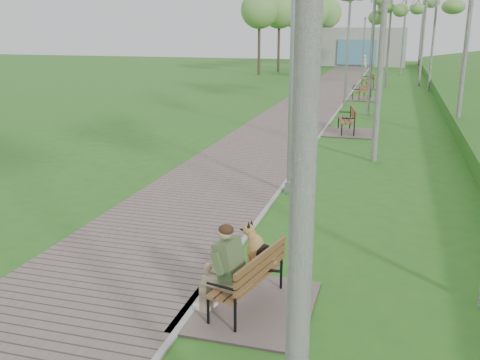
# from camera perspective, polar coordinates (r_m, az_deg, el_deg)

# --- Properties ---
(ground) EXTENTS (120.00, 120.00, 0.00)m
(ground) POSITION_cam_1_polar(r_m,az_deg,el_deg) (11.71, 1.69, -4.75)
(ground) COLOR #276120
(ground) RESTS_ON ground
(walkway) EXTENTS (3.50, 67.00, 0.04)m
(walkway) POSITION_cam_1_polar(r_m,az_deg,el_deg) (32.67, 8.22, 8.66)
(walkway) COLOR #6A5956
(walkway) RESTS_ON ground
(kerb) EXTENTS (0.10, 67.00, 0.05)m
(kerb) POSITION_cam_1_polar(r_m,az_deg,el_deg) (32.48, 11.31, 8.48)
(kerb) COLOR #999993
(kerb) RESTS_ON ground
(building_north) EXTENTS (10.00, 5.20, 4.00)m
(building_north) POSITION_cam_1_polar(r_m,az_deg,el_deg) (61.76, 12.53, 13.73)
(building_north) COLOR #9E9E99
(building_north) RESTS_ON ground
(bench_main) EXTENTS (1.92, 2.13, 1.67)m
(bench_main) POSITION_cam_1_polar(r_m,az_deg,el_deg) (8.22, 0.26, -10.62)
(bench_main) COLOR #6A5956
(bench_main) RESTS_ON ground
(bench_second) EXTENTS (2.04, 2.27, 1.25)m
(bench_second) POSITION_cam_1_polar(r_m,az_deg,el_deg) (22.09, 11.24, 5.55)
(bench_second) COLOR #6A5956
(bench_second) RESTS_ON ground
(bench_third) EXTENTS (1.81, 2.01, 1.11)m
(bench_third) POSITION_cam_1_polar(r_m,az_deg,el_deg) (32.60, 12.85, 8.74)
(bench_third) COLOR #6A5956
(bench_third) RESTS_ON ground
(bench_far) EXTENTS (2.01, 2.23, 1.23)m
(bench_far) POSITION_cam_1_polar(r_m,az_deg,el_deg) (38.91, 13.45, 9.88)
(bench_far) COLOR #6A5956
(bench_far) RESTS_ON ground
(lamp_post_near) EXTENTS (0.21, 0.21, 5.50)m
(lamp_post_near) POSITION_cam_1_polar(r_m,az_deg,el_deg) (13.32, 5.50, 9.16)
(lamp_post_near) COLOR #92959A
(lamp_post_near) RESTS_ON ground
(lamp_post_second) EXTENTS (0.22, 0.22, 5.62)m
(lamp_post_second) POSITION_cam_1_polar(r_m,az_deg,el_deg) (29.82, 11.36, 12.84)
(lamp_post_second) COLOR #92959A
(lamp_post_second) RESTS_ON ground
(lamp_post_third) EXTENTS (0.19, 0.19, 4.85)m
(lamp_post_third) POSITION_cam_1_polar(r_m,az_deg,el_deg) (44.49, 13.02, 13.27)
(lamp_post_third) COLOR #92959A
(lamp_post_third) RESTS_ON ground
(pedestrian_near) EXTENTS (0.64, 0.54, 1.49)m
(pedestrian_near) POSITION_cam_1_polar(r_m,az_deg,el_deg) (53.76, 13.14, 12.06)
(pedestrian_near) COLOR silver
(pedestrian_near) RESTS_ON ground
(birch_far_b) EXTENTS (2.31, 2.31, 7.41)m
(birch_far_b) POSITION_cam_1_polar(r_m,az_deg,el_deg) (40.04, 15.88, 17.90)
(birch_far_b) COLOR silver
(birch_far_b) RESTS_ON ground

